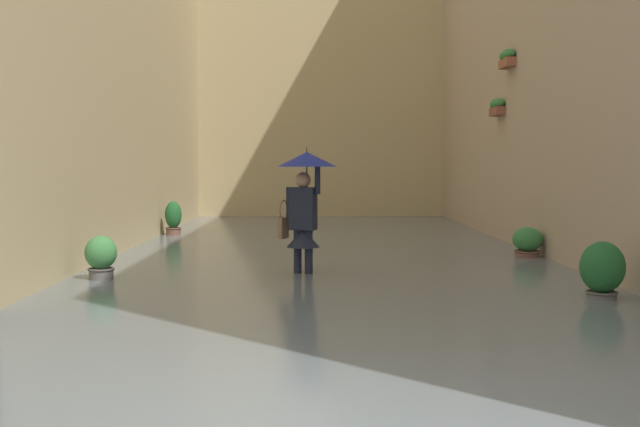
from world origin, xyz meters
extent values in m
plane|color=#605B56|center=(0.00, -9.84, 0.00)|extent=(60.00, 60.00, 0.00)
cube|color=slate|center=(0.00, -9.84, 0.10)|extent=(8.44, 25.69, 0.20)
cube|color=#9E563D|center=(-3.72, -11.40, 3.90)|extent=(0.20, 0.70, 0.18)
ellipsoid|color=#387F3D|center=(-3.72, -11.40, 4.06)|extent=(0.28, 0.76, 0.24)
cube|color=brown|center=(-3.72, -12.21, 2.98)|extent=(0.20, 0.70, 0.18)
ellipsoid|color=#387F3D|center=(-3.72, -12.21, 3.14)|extent=(0.28, 0.76, 0.24)
cube|color=tan|center=(0.00, -20.59, 4.65)|extent=(11.24, 1.80, 9.31)
cube|color=#2D2319|center=(0.50, -7.07, 0.05)|extent=(0.19, 0.26, 0.10)
cylinder|color=#1E2333|center=(0.50, -7.07, 0.48)|extent=(0.15, 0.15, 0.75)
cube|color=#2D2319|center=(0.33, -7.01, 0.05)|extent=(0.19, 0.26, 0.10)
cylinder|color=#1E2333|center=(0.33, -7.01, 0.48)|extent=(0.15, 0.15, 0.75)
cube|color=#1E2333|center=(0.42, -7.04, 1.17)|extent=(0.43, 0.34, 0.64)
cone|color=#1E2333|center=(0.42, -7.04, 0.73)|extent=(0.64, 0.64, 0.28)
sphere|color=tan|center=(0.42, -7.04, 1.60)|extent=(0.23, 0.23, 0.23)
cylinder|color=#1E2333|center=(0.20, -6.96, 1.61)|extent=(0.11, 0.11, 0.44)
cylinder|color=#1E2333|center=(0.63, -7.12, 1.25)|extent=(0.11, 0.11, 0.48)
cylinder|color=black|center=(0.36, -7.02, 1.70)|extent=(0.02, 0.02, 0.42)
cone|color=navy|center=(0.36, -7.02, 1.91)|extent=(0.89, 0.89, 0.22)
cylinder|color=black|center=(0.36, -7.02, 2.05)|extent=(0.01, 0.01, 0.08)
cube|color=#8C6B4C|center=(0.72, -7.13, 0.87)|extent=(0.16, 0.28, 0.32)
torus|color=#8C6B4C|center=(0.72, -7.13, 1.15)|extent=(0.12, 0.29, 0.30)
cylinder|color=#66605B|center=(3.31, -6.49, 0.17)|extent=(0.34, 0.34, 0.34)
torus|color=#56524E|center=(3.31, -6.49, 0.34)|extent=(0.38, 0.38, 0.04)
ellipsoid|color=#428947|center=(3.31, -6.49, 0.58)|extent=(0.45, 0.45, 0.48)
cylinder|color=brown|center=(3.51, -13.38, 0.18)|extent=(0.34, 0.34, 0.35)
torus|color=brown|center=(3.51, -13.38, 0.35)|extent=(0.38, 0.38, 0.04)
ellipsoid|color=#23602D|center=(3.51, -13.38, 0.67)|extent=(0.39, 0.39, 0.63)
cylinder|color=#66605B|center=(-3.27, -4.84, 0.13)|extent=(0.35, 0.35, 0.27)
torus|color=#56524E|center=(-3.27, -4.84, 0.27)|extent=(0.39, 0.39, 0.04)
ellipsoid|color=#23602D|center=(-3.27, -4.84, 0.58)|extent=(0.54, 0.54, 0.63)
cylinder|color=brown|center=(-3.54, -9.07, 0.15)|extent=(0.43, 0.43, 0.29)
torus|color=brown|center=(-3.54, -9.07, 0.29)|extent=(0.47, 0.47, 0.04)
ellipsoid|color=#387F3D|center=(-3.54, -9.07, 0.51)|extent=(0.53, 0.53, 0.44)
camera|label=1|loc=(0.29, 4.49, 1.84)|focal=43.28mm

